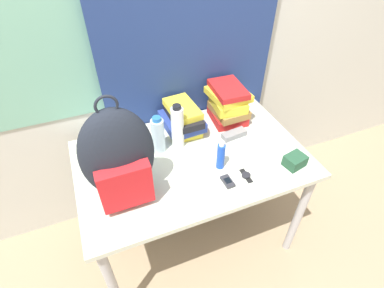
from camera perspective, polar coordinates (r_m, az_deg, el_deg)
The scene contains 14 objects.
ground_plane at distance 2.10m, azimuth 4.42°, elevation -25.14°, with size 12.00×12.00×0.00m, color #9E8466.
wall_back at distance 1.78m, azimuth -6.23°, elevation 18.96°, with size 6.00×0.06×2.50m.
curtain_blue at distance 1.78m, azimuth -0.41°, elevation 19.16°, with size 1.07×0.04×2.50m.
desk at distance 1.73m, azimuth -0.00°, elevation -4.75°, with size 1.26×0.79×0.77m.
backpack at distance 1.36m, azimuth -13.83°, elevation -2.61°, with size 0.33×0.22×0.56m.
book_stack_left at distance 1.79m, azimuth -1.80°, elevation 4.80°, with size 0.23×0.29×0.18m.
book_stack_center at distance 1.88m, azimuth 6.89°, elevation 7.62°, with size 0.23×0.26×0.24m.
water_bottle at distance 1.65m, azimuth -6.48°, elevation 1.68°, with size 0.07×0.07×0.23m.
sports_bottle at distance 1.65m, azimuth -2.77°, elevation 3.19°, with size 0.07×0.07×0.28m.
sunscreen_bottle at distance 1.56m, azimuth 5.51°, elevation -2.22°, with size 0.04×0.04×0.18m.
cell_phone at distance 1.54m, azimuth 6.80°, elevation -7.11°, with size 0.05×0.08×0.02m.
sunglasses_case at distance 1.80m, azimuth 8.01°, elevation 1.83°, with size 0.16×0.07×0.04m.
camera_pouch at distance 1.69m, azimuth 19.01°, elevation -3.05°, with size 0.12×0.11×0.06m.
wristwatch at distance 1.59m, azimuth 10.27°, elevation -5.91°, with size 0.05×0.10×0.01m.
Camera 1 is at (-0.44, -0.71, 1.93)m, focal length 28.00 mm.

